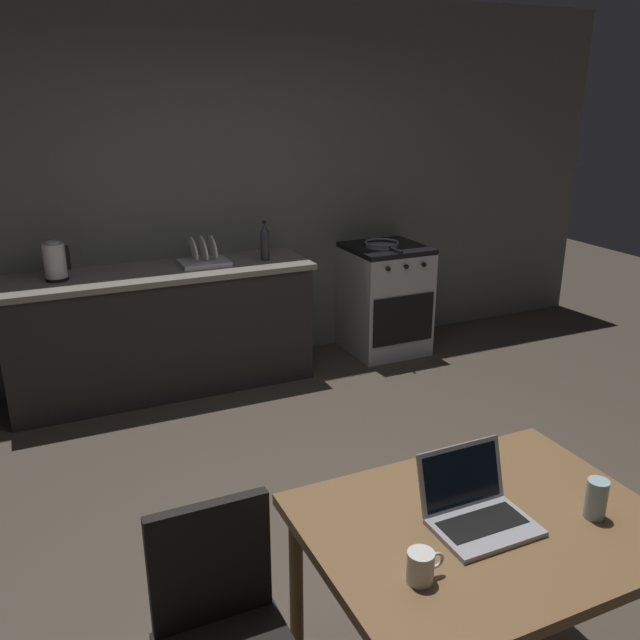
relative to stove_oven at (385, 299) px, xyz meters
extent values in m
plane|color=#473D33|center=(-1.28, -2.21, -0.44)|extent=(12.00, 12.00, 0.00)
cube|color=slate|center=(-0.98, 0.35, 0.93)|extent=(6.40, 0.10, 2.75)
cube|color=#282623|center=(-1.83, 0.00, -0.02)|extent=(2.10, 0.60, 0.85)
cube|color=gray|center=(-1.83, 0.00, 0.43)|extent=(2.16, 0.64, 0.04)
cube|color=#B7BABF|center=(0.00, 0.00, -0.02)|extent=(0.60, 0.60, 0.85)
cube|color=black|center=(0.00, 0.00, 0.43)|extent=(0.60, 0.60, 0.04)
cube|color=black|center=(0.00, -0.30, -0.09)|extent=(0.54, 0.01, 0.39)
cylinder|color=black|center=(-0.16, -0.31, 0.35)|extent=(0.04, 0.02, 0.04)
cylinder|color=black|center=(0.00, -0.31, 0.35)|extent=(0.04, 0.02, 0.04)
cylinder|color=black|center=(0.16, -0.31, 0.35)|extent=(0.04, 0.02, 0.04)
cube|color=brown|center=(-1.42, -3.11, 0.28)|extent=(1.15, 0.86, 0.04)
cylinder|color=brown|center=(-1.93, -2.74, -0.09)|extent=(0.05, 0.05, 0.71)
cylinder|color=brown|center=(-0.91, -2.74, -0.09)|extent=(0.05, 0.05, 0.71)
cube|color=black|center=(-2.27, -2.87, 0.25)|extent=(0.38, 0.04, 0.42)
cube|color=#99999E|center=(-1.45, -3.15, 0.31)|extent=(0.32, 0.22, 0.02)
cube|color=black|center=(-1.45, -3.13, 0.32)|extent=(0.28, 0.12, 0.00)
cube|color=#99999E|center=(-1.45, -3.01, 0.42)|extent=(0.32, 0.07, 0.20)
cube|color=black|center=(-1.45, -3.01, 0.42)|extent=(0.29, 0.05, 0.18)
cylinder|color=black|center=(-2.48, 0.00, 0.46)|extent=(0.15, 0.15, 0.02)
cylinder|color=silver|center=(-2.48, 0.00, 0.58)|extent=(0.14, 0.14, 0.22)
cylinder|color=silver|center=(-2.48, 0.00, 0.70)|extent=(0.08, 0.08, 0.02)
cube|color=black|center=(-2.40, 0.00, 0.59)|extent=(0.02, 0.02, 0.16)
cylinder|color=#2D2D33|center=(-1.05, -0.05, 0.55)|extent=(0.06, 0.06, 0.21)
cone|color=#2D2D33|center=(-1.05, -0.05, 0.69)|extent=(0.06, 0.06, 0.06)
cylinder|color=black|center=(-1.05, -0.05, 0.73)|extent=(0.03, 0.03, 0.02)
cylinder|color=gray|center=(-0.05, -0.02, 0.45)|extent=(0.26, 0.26, 0.01)
torus|color=gray|center=(-0.05, -0.02, 0.48)|extent=(0.27, 0.27, 0.02)
cylinder|color=black|center=(-0.05, -0.24, 0.47)|extent=(0.02, 0.18, 0.02)
cylinder|color=silver|center=(-1.77, -3.26, 0.35)|extent=(0.08, 0.08, 0.10)
torus|color=silver|center=(-1.71, -3.26, 0.35)|extent=(0.05, 0.01, 0.05)
cylinder|color=#99B7C6|center=(-1.08, -3.24, 0.37)|extent=(0.07, 0.07, 0.13)
cube|color=silver|center=(-1.50, 0.00, 0.46)|extent=(0.34, 0.26, 0.03)
cylinder|color=white|center=(-1.57, 0.00, 0.57)|extent=(0.04, 0.18, 0.18)
cylinder|color=white|center=(-1.50, 0.00, 0.57)|extent=(0.04, 0.18, 0.18)
cylinder|color=white|center=(-1.43, 0.00, 0.57)|extent=(0.04, 0.18, 0.18)
camera|label=1|loc=(-2.67, -4.55, 1.62)|focal=37.36mm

